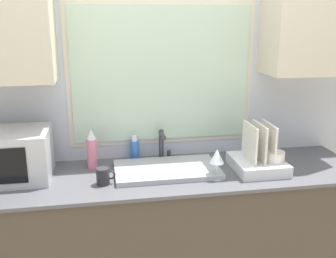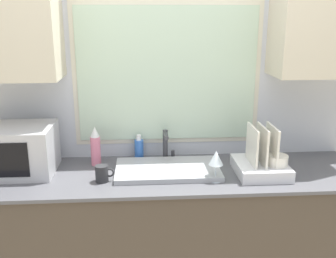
{
  "view_description": "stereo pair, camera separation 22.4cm",
  "coord_description": "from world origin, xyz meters",
  "px_view_note": "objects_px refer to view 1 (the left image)",
  "views": [
    {
      "loc": [
        -0.39,
        -1.84,
        1.81
      ],
      "look_at": [
        -0.02,
        0.27,
        1.18
      ],
      "focal_mm": 42.0,
      "sensor_mm": 36.0,
      "label": 1
    },
    {
      "loc": [
        -0.17,
        -1.87,
        1.81
      ],
      "look_at": [
        -0.02,
        0.27,
        1.18
      ],
      "focal_mm": 42.0,
      "sensor_mm": 36.0,
      "label": 2
    }
  ],
  "objects_px": {
    "microwave": "(13,155)",
    "wine_glass": "(217,157)",
    "dish_rack": "(259,160)",
    "soap_bottle": "(135,150)",
    "faucet": "(162,143)",
    "mug_near_sink": "(103,176)",
    "spray_bottle": "(92,149)"
  },
  "relations": [
    {
      "from": "microwave",
      "to": "spray_bottle",
      "type": "relative_size",
      "value": 1.64
    },
    {
      "from": "microwave",
      "to": "soap_bottle",
      "type": "height_order",
      "value": "microwave"
    },
    {
      "from": "dish_rack",
      "to": "wine_glass",
      "type": "bearing_deg",
      "value": -163.8
    },
    {
      "from": "mug_near_sink",
      "to": "wine_glass",
      "type": "relative_size",
      "value": 0.59
    },
    {
      "from": "mug_near_sink",
      "to": "microwave",
      "type": "bearing_deg",
      "value": 160.6
    },
    {
      "from": "soap_bottle",
      "to": "wine_glass",
      "type": "relative_size",
      "value": 0.9
    },
    {
      "from": "soap_bottle",
      "to": "wine_glass",
      "type": "height_order",
      "value": "wine_glass"
    },
    {
      "from": "microwave",
      "to": "faucet",
      "type": "bearing_deg",
      "value": 8.79
    },
    {
      "from": "dish_rack",
      "to": "wine_glass",
      "type": "xyz_separation_m",
      "value": [
        -0.29,
        -0.09,
        0.07
      ]
    },
    {
      "from": "spray_bottle",
      "to": "dish_rack",
      "type": "bearing_deg",
      "value": -12.3
    },
    {
      "from": "mug_near_sink",
      "to": "faucet",
      "type": "bearing_deg",
      "value": 39.16
    },
    {
      "from": "faucet",
      "to": "mug_near_sink",
      "type": "height_order",
      "value": "faucet"
    },
    {
      "from": "mug_near_sink",
      "to": "wine_glass",
      "type": "distance_m",
      "value": 0.64
    },
    {
      "from": "faucet",
      "to": "dish_rack",
      "type": "xyz_separation_m",
      "value": [
        0.55,
        -0.26,
        -0.05
      ]
    },
    {
      "from": "faucet",
      "to": "microwave",
      "type": "distance_m",
      "value": 0.89
    },
    {
      "from": "dish_rack",
      "to": "soap_bottle",
      "type": "xyz_separation_m",
      "value": [
        -0.73,
        0.31,
        0.0
      ]
    },
    {
      "from": "wine_glass",
      "to": "faucet",
      "type": "bearing_deg",
      "value": 126.39
    },
    {
      "from": "dish_rack",
      "to": "mug_near_sink",
      "type": "distance_m",
      "value": 0.93
    },
    {
      "from": "microwave",
      "to": "mug_near_sink",
      "type": "relative_size",
      "value": 3.79
    },
    {
      "from": "spray_bottle",
      "to": "soap_bottle",
      "type": "relative_size",
      "value": 1.52
    },
    {
      "from": "faucet",
      "to": "wine_glass",
      "type": "distance_m",
      "value": 0.43
    },
    {
      "from": "soap_bottle",
      "to": "faucet",
      "type": "bearing_deg",
      "value": -13.95
    },
    {
      "from": "spray_bottle",
      "to": "wine_glass",
      "type": "xyz_separation_m",
      "value": [
        0.7,
        -0.3,
        0.01
      ]
    },
    {
      "from": "spray_bottle",
      "to": "faucet",
      "type": "bearing_deg",
      "value": 5.82
    },
    {
      "from": "faucet",
      "to": "mug_near_sink",
      "type": "relative_size",
      "value": 1.88
    },
    {
      "from": "dish_rack",
      "to": "faucet",
      "type": "bearing_deg",
      "value": 154.54
    },
    {
      "from": "microwave",
      "to": "mug_near_sink",
      "type": "distance_m",
      "value": 0.54
    },
    {
      "from": "microwave",
      "to": "wine_glass",
      "type": "relative_size",
      "value": 2.24
    },
    {
      "from": "dish_rack",
      "to": "soap_bottle",
      "type": "relative_size",
      "value": 2.05
    },
    {
      "from": "spray_bottle",
      "to": "soap_bottle",
      "type": "distance_m",
      "value": 0.29
    },
    {
      "from": "faucet",
      "to": "dish_rack",
      "type": "height_order",
      "value": "dish_rack"
    },
    {
      "from": "dish_rack",
      "to": "mug_near_sink",
      "type": "xyz_separation_m",
      "value": [
        -0.93,
        -0.05,
        -0.02
      ]
    }
  ]
}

